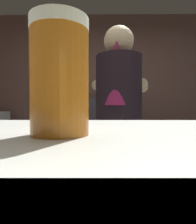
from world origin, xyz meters
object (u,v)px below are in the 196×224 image
mixing_bowl (95,126)px  pint_glass_near (60,77)px  bottle_vinegar (112,93)px  chefs_knife (144,128)px  bottle_soy (102,93)px  bottle_hot_sauce (113,94)px  bartender (118,123)px  bottle_olive_oil (86,94)px

mixing_bowl → pint_glass_near: (0.00, -1.63, 0.23)m
mixing_bowl → pint_glass_near: pint_glass_near is taller
bottle_vinegar → chefs_knife: bearing=-80.1°
bottle_soy → bottle_hot_sauce: (0.18, 0.09, -0.02)m
pint_glass_near → bottle_hot_sauce: 3.03m
bottle_vinegar → bottle_hot_sauce: 0.10m
bartender → bottle_soy: (-0.10, 1.72, 0.33)m
pint_glass_near → mixing_bowl: bearing=90.0°
chefs_knife → bottle_soy: bottle_soy is taller
bottle_vinegar → bottle_soy: (-0.15, 0.00, 0.00)m
mixing_bowl → bottle_vinegar: size_ratio=0.85×
bartender → mixing_bowl: 0.48m
bottle_olive_oil → bottle_hot_sauce: size_ratio=1.07×
bottle_vinegar → bottle_soy: size_ratio=0.98×
bottle_hot_sauce → bartender: bearing=-92.5°
chefs_knife → pint_glass_near: bearing=-128.6°
mixing_bowl → bottle_olive_oil: 1.46m
pint_glass_near → bottle_soy: bottle_soy is taller
bottle_olive_oil → bottle_soy: 0.29m
bottle_olive_oil → bottle_soy: size_ratio=0.88×
bottle_soy → pint_glass_near: bearing=-91.8°
chefs_knife → bottle_hot_sauce: bottle_hot_sauce is taller
pint_glass_near → bottle_vinegar: bottle_vinegar is taller
chefs_knife → bottle_hot_sauce: bearing=75.9°
bottle_vinegar → mixing_bowl: bearing=-100.6°
chefs_knife → bottle_soy: size_ratio=1.10×
mixing_bowl → bottle_soy: 1.36m
bartender → chefs_knife: bearing=-20.5°
chefs_knife → bottle_hot_sauce: (-0.20, 1.41, 0.41)m
bartender → bottle_soy: bearing=17.6°
bartender → mixing_bowl: bartender is taller
bottle_olive_oil → bottle_hot_sauce: bearing=-1.1°
bottle_vinegar → pint_glass_near: bearing=-94.7°
bartender → chefs_knife: (0.28, 0.41, -0.09)m
bartender → chefs_knife: 0.50m
bartender → pint_glass_near: 1.22m
bottle_hot_sauce → bottle_vinegar: bearing=-106.9°
bottle_hot_sauce → pint_glass_near: bearing=-95.1°
mixing_bowl → pint_glass_near: bearing=-90.0°
pint_glass_near → bottle_vinegar: 2.93m
chefs_knife → bottle_vinegar: 1.40m
mixing_bowl → bottle_olive_oil: bearing=97.3°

